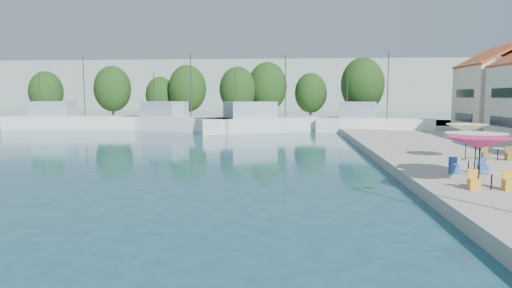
# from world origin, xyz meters

# --- Properties ---
(quay_far) EXTENTS (90.00, 16.00, 0.60)m
(quay_far) POSITION_xyz_m (-8.00, 67.00, 0.30)
(quay_far) COLOR #A7A197
(quay_far) RESTS_ON ground
(hill_west) EXTENTS (180.00, 40.00, 16.00)m
(hill_west) POSITION_xyz_m (-30.00, 160.00, 8.00)
(hill_west) COLOR #93A094
(hill_west) RESTS_ON ground
(hill_east) EXTENTS (140.00, 40.00, 12.00)m
(hill_east) POSITION_xyz_m (40.00, 180.00, 6.00)
(hill_east) COLOR #93A094
(hill_east) RESTS_ON ground
(building_06) EXTENTS (9.00, 8.80, 10.20)m
(building_06) POSITION_xyz_m (24.00, 51.00, 5.50)
(building_06) COLOR beige
(building_06) RESTS_ON quay_right
(trawler_01) EXTENTS (17.55, 5.51, 10.20)m
(trawler_01) POSITION_xyz_m (-30.06, 56.94, 1.07)
(trawler_01) COLOR white
(trawler_01) RESTS_ON ground
(trawler_02) EXTENTS (17.71, 11.14, 10.20)m
(trawler_02) POSITION_xyz_m (-14.71, 55.62, 1.07)
(trawler_02) COLOR silver
(trawler_02) RESTS_ON ground
(trawler_03) EXTENTS (19.71, 13.28, 10.20)m
(trawler_03) POSITION_xyz_m (-2.92, 55.30, 1.07)
(trawler_03) COLOR silver
(trawler_03) RESTS_ON ground
(trawler_04) EXTENTS (14.36, 7.44, 10.20)m
(trawler_04) POSITION_xyz_m (9.95, 54.13, 1.07)
(trawler_04) COLOR white
(trawler_04) RESTS_ON ground
(tree_01) EXTENTS (5.35, 5.35, 7.91)m
(tree_01) POSITION_xyz_m (-39.68, 68.48, 5.16)
(tree_01) COLOR #3F2B19
(tree_01) RESTS_ON quay_far
(tree_02) EXTENTS (5.92, 5.92, 8.76)m
(tree_02) POSITION_xyz_m (-28.97, 69.47, 5.66)
(tree_02) COLOR #3F2B19
(tree_02) RESTS_ON quay_far
(tree_03) EXTENTS (4.74, 4.74, 7.02)m
(tree_03) POSITION_xyz_m (-21.14, 69.82, 4.65)
(tree_03) COLOR #3F2B19
(tree_03) RESTS_ON quay_far
(tree_04) EXTENTS (5.96, 5.96, 8.82)m
(tree_04) POSITION_xyz_m (-16.47, 68.87, 5.69)
(tree_04) COLOR #3F2B19
(tree_04) RESTS_ON quay_far
(tree_05) EXTENTS (5.77, 5.77, 8.55)m
(tree_05) POSITION_xyz_m (-8.54, 69.44, 5.53)
(tree_05) COLOR #3F2B19
(tree_05) RESTS_ON quay_far
(tree_06) EXTENTS (6.35, 6.35, 9.40)m
(tree_06) POSITION_xyz_m (-3.94, 71.55, 6.02)
(tree_06) COLOR #3F2B19
(tree_06) RESTS_ON quay_far
(tree_07) EXTENTS (5.15, 5.15, 7.62)m
(tree_07) POSITION_xyz_m (3.08, 71.63, 5.00)
(tree_07) COLOR #3F2B19
(tree_07) RESTS_ON quay_far
(tree_08) EXTENTS (6.58, 6.58, 9.74)m
(tree_08) POSITION_xyz_m (10.74, 68.12, 6.22)
(tree_08) COLOR #3F2B19
(tree_08) RESTS_ON quay_far
(umbrella_pink) EXTENTS (2.98, 2.98, 2.10)m
(umbrella_pink) POSITION_xyz_m (8.57, 17.97, 2.45)
(umbrella_pink) COLOR black
(umbrella_pink) RESTS_ON quay_right
(umbrella_white) EXTENTS (3.04, 3.04, 2.11)m
(umbrella_white) POSITION_xyz_m (9.23, 20.15, 2.46)
(umbrella_white) COLOR black
(umbrella_white) RESTS_ON quay_right
(umbrella_cream) EXTENTS (2.57, 2.57, 2.16)m
(umbrella_cream) POSITION_xyz_m (11.13, 26.58, 2.51)
(umbrella_cream) COLOR black
(umbrella_cream) RESTS_ON quay_right
(cafe_table_01) EXTENTS (1.82, 0.70, 0.76)m
(cafe_table_01) POSITION_xyz_m (8.61, 16.71, 0.89)
(cafe_table_01) COLOR black
(cafe_table_01) RESTS_ON quay_right
(cafe_table_02) EXTENTS (1.82, 0.70, 0.76)m
(cafe_table_02) POSITION_xyz_m (9.14, 20.68, 0.89)
(cafe_table_02) COLOR black
(cafe_table_02) RESTS_ON quay_right
(cafe_table_03) EXTENTS (1.82, 0.70, 0.76)m
(cafe_table_03) POSITION_xyz_m (12.80, 25.95, 0.89)
(cafe_table_03) COLOR black
(cafe_table_03) RESTS_ON quay_right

